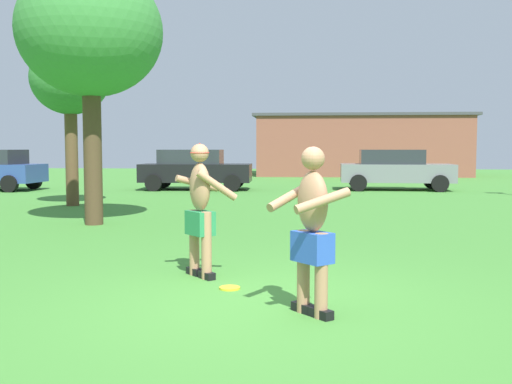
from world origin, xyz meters
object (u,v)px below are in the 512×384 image
object	(u,v)px
frisbee	(230,288)
player_with_cap	(200,204)
tree_left_field	(90,33)
player_in_blue	(312,227)
car_gray_mid_lot	(395,169)
tree_behind_players	(70,81)
car_black_near_post	(195,169)

from	to	relation	value
frisbee	player_with_cap	bearing A→B (deg)	125.88
tree_left_field	player_in_blue	bearing A→B (deg)	-54.83
car_gray_mid_lot	tree_behind_players	xyz separation A→B (m)	(-10.15, -7.09, 2.71)
player_in_blue	frisbee	distance (m)	1.63
player_in_blue	frisbee	bearing A→B (deg)	133.32
player_in_blue	tree_left_field	size ratio (longest dim) A/B	0.30
frisbee	tree_left_field	distance (m)	7.77
player_with_cap	player_in_blue	distance (m)	2.14
frisbee	car_black_near_post	xyz separation A→B (m)	(-3.44, 16.10, 0.81)
player_in_blue	car_gray_mid_lot	distance (m)	17.95
player_with_cap	player_in_blue	xyz separation A→B (m)	(1.40, -1.63, -0.06)
player_with_cap	car_gray_mid_lot	bearing A→B (deg)	73.12
car_black_near_post	tree_left_field	bearing A→B (deg)	-91.21
car_gray_mid_lot	tree_left_field	xyz separation A→B (m)	(-8.06, -11.08, 3.24)
car_gray_mid_lot	tree_behind_players	size ratio (longest dim) A/B	0.94
tree_behind_players	car_gray_mid_lot	bearing A→B (deg)	34.94
player_with_cap	frisbee	bearing A→B (deg)	-54.12
car_black_near_post	car_gray_mid_lot	size ratio (longest dim) A/B	1.00
player_in_blue	car_black_near_post	bearing A→B (deg)	104.37
frisbee	car_gray_mid_lot	xyz separation A→B (m)	(4.40, 16.61, 0.81)
car_black_near_post	tree_behind_players	bearing A→B (deg)	-109.37
tree_left_field	car_black_near_post	bearing A→B (deg)	88.79
player_with_cap	tree_behind_players	bearing A→B (deg)	120.77
player_in_blue	frisbee	xyz separation A→B (m)	(-0.94, 1.00, -0.87)
player_with_cap	frisbee	xyz separation A→B (m)	(0.45, -0.62, -0.93)
player_with_cap	player_in_blue	size ratio (longest dim) A/B	1.03
player_in_blue	tree_left_field	xyz separation A→B (m)	(-4.60, 6.53, 3.18)
car_gray_mid_lot	tree_behind_players	bearing A→B (deg)	-145.06
player_in_blue	tree_left_field	distance (m)	8.60
car_gray_mid_lot	tree_left_field	distance (m)	14.08
car_black_near_post	tree_left_field	world-z (taller)	tree_left_field
car_gray_mid_lot	tree_left_field	size ratio (longest dim) A/B	0.80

